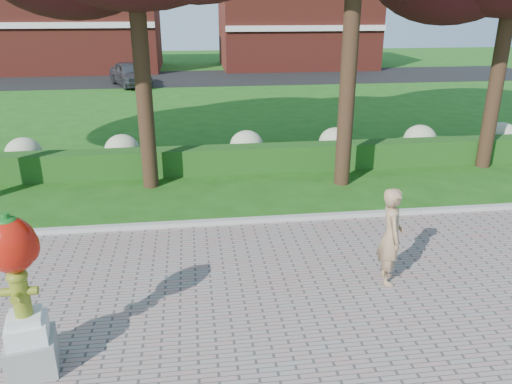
# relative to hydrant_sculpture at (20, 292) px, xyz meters

# --- Properties ---
(ground) EXTENTS (100.00, 100.00, 0.00)m
(ground) POSITION_rel_hydrant_sculpture_xyz_m (3.15, 1.66, -1.32)
(ground) COLOR #1E5014
(ground) RESTS_ON ground
(curb) EXTENTS (40.00, 0.18, 0.15)m
(curb) POSITION_rel_hydrant_sculpture_xyz_m (3.15, 4.66, -1.25)
(curb) COLOR #ADADA5
(curb) RESTS_ON ground
(lawn_hedge) EXTENTS (24.00, 0.70, 0.80)m
(lawn_hedge) POSITION_rel_hydrant_sculpture_xyz_m (3.15, 8.66, -0.92)
(lawn_hedge) COLOR #214A15
(lawn_hedge) RESTS_ON ground
(hydrangea_row) EXTENTS (20.10, 1.10, 0.99)m
(hydrangea_row) POSITION_rel_hydrant_sculpture_xyz_m (3.72, 9.66, -0.77)
(hydrangea_row) COLOR #ACB389
(hydrangea_row) RESTS_ON ground
(street) EXTENTS (50.00, 8.00, 0.02)m
(street) POSITION_rel_hydrant_sculpture_xyz_m (3.15, 29.66, -1.31)
(street) COLOR black
(street) RESTS_ON ground
(building_left) EXTENTS (14.00, 8.00, 7.00)m
(building_left) POSITION_rel_hydrant_sculpture_xyz_m (-6.85, 35.66, 2.18)
(building_left) COLOR maroon
(building_left) RESTS_ON ground
(building_right) EXTENTS (12.00, 8.00, 6.40)m
(building_right) POSITION_rel_hydrant_sculpture_xyz_m (11.15, 35.66, 1.88)
(building_right) COLOR maroon
(building_right) RESTS_ON ground
(hydrant_sculpture) EXTENTS (0.77, 0.77, 2.42)m
(hydrant_sculpture) POSITION_rel_hydrant_sculpture_xyz_m (0.00, 0.00, 0.00)
(hydrant_sculpture) COLOR gray
(hydrant_sculpture) RESTS_ON walkway
(woman) EXTENTS (0.56, 0.74, 1.85)m
(woman) POSITION_rel_hydrant_sculpture_xyz_m (5.88, 1.68, -0.36)
(woman) COLOR #A27F5C
(woman) RESTS_ON walkway
(parked_car) EXTENTS (3.33, 4.73, 1.50)m
(parked_car) POSITION_rel_hydrant_sculpture_xyz_m (-1.30, 26.66, -0.55)
(parked_car) COLOR #393A40
(parked_car) RESTS_ON street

